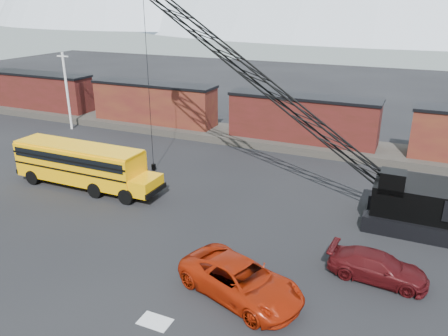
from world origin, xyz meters
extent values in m
plane|color=black|center=(0.00, 0.00, 0.00)|extent=(160.00, 160.00, 0.00)
cube|color=silver|center=(0.00, 340.00, 12.00)|extent=(800.00, 80.00, 24.00)
cube|color=#47413A|center=(0.00, 22.00, 0.35)|extent=(120.00, 5.00, 0.70)
cube|color=#501716|center=(-32.00, 22.00, 2.70)|extent=(13.50, 2.90, 4.00)
cube|color=black|center=(-32.00, 22.00, 4.75)|extent=(13.70, 3.10, 0.25)
cube|color=black|center=(-36.20, 22.00, 1.00)|extent=(2.20, 2.40, 0.60)
cube|color=black|center=(-27.80, 22.00, 1.00)|extent=(2.20, 2.40, 0.60)
cube|color=#4D1617|center=(-16.00, 22.00, 2.70)|extent=(13.50, 2.90, 4.00)
cube|color=black|center=(-16.00, 22.00, 4.75)|extent=(13.70, 3.10, 0.25)
cube|color=black|center=(-20.20, 22.00, 1.00)|extent=(2.20, 2.40, 0.60)
cube|color=black|center=(-11.80, 22.00, 1.00)|extent=(2.20, 2.40, 0.60)
cube|color=#501716|center=(0.00, 22.00, 2.70)|extent=(13.50, 2.90, 4.00)
cube|color=black|center=(0.00, 22.00, 4.75)|extent=(13.70, 3.10, 0.25)
cube|color=black|center=(-4.20, 22.00, 1.00)|extent=(2.20, 2.40, 0.60)
cube|color=black|center=(4.20, 22.00, 1.00)|extent=(2.20, 2.40, 0.60)
cube|color=black|center=(11.80, 22.00, 1.00)|extent=(2.20, 2.40, 0.60)
cylinder|color=silver|center=(-24.00, 18.00, 4.00)|extent=(0.24, 0.24, 8.00)
cube|color=silver|center=(-24.00, 18.00, 7.60)|extent=(1.40, 0.12, 0.12)
cube|color=silver|center=(0.50, -4.00, 0.01)|extent=(1.40, 0.90, 0.02)
cube|color=#FFAC05|center=(-12.34, 6.23, 1.80)|extent=(10.00, 2.50, 2.50)
cube|color=#FFAC05|center=(-6.74, 6.23, 1.10)|extent=(1.60, 2.30, 1.10)
cube|color=#FFAC05|center=(-12.34, 6.23, 3.10)|extent=(10.00, 2.30, 0.18)
cube|color=black|center=(-12.34, 4.97, 2.50)|extent=(9.60, 0.05, 0.65)
cube|color=black|center=(-12.34, 7.49, 2.50)|extent=(9.60, 0.05, 0.65)
cube|color=black|center=(-5.89, 6.23, 0.80)|extent=(0.15, 2.45, 0.35)
cube|color=black|center=(-17.39, 6.23, 0.80)|extent=(0.15, 2.50, 0.35)
cylinder|color=black|center=(-15.94, 5.08, 0.55)|extent=(1.10, 0.35, 1.10)
cylinder|color=black|center=(-15.94, 7.38, 0.55)|extent=(1.10, 0.35, 1.10)
cylinder|color=black|center=(-10.14, 5.08, 0.55)|extent=(1.10, 0.35, 1.10)
cylinder|color=black|center=(-10.14, 7.38, 0.55)|extent=(1.10, 0.35, 1.10)
cylinder|color=black|center=(-7.54, 5.08, 0.55)|extent=(1.10, 0.35, 1.10)
cylinder|color=black|center=(-7.54, 7.38, 0.55)|extent=(1.10, 0.35, 1.10)
imported|color=#A11F07|center=(3.18, -0.85, 0.85)|extent=(6.73, 4.70, 1.71)
imported|color=#430C0E|center=(8.79, 3.10, 0.69)|extent=(4.87, 2.23, 1.38)
cube|color=black|center=(10.15, 8.16, 0.50)|extent=(5.50, 1.00, 1.00)
cube|color=black|center=(10.15, 11.36, 0.50)|extent=(5.50, 1.00, 1.00)
cube|color=black|center=(10.15, 9.76, 1.90)|extent=(4.80, 3.60, 1.80)
cube|color=black|center=(8.75, 8.56, 3.10)|extent=(1.40, 1.20, 1.30)
cube|color=black|center=(8.75, 8.01, 3.10)|extent=(1.20, 0.06, 0.90)
cylinder|color=black|center=(-9.20, 11.03, 6.93)|extent=(0.04, 0.04, 13.56)
cube|color=black|center=(-9.20, 11.03, 0.35)|extent=(0.25, 0.25, 0.50)
camera|label=1|loc=(9.36, -16.54, 12.85)|focal=35.00mm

